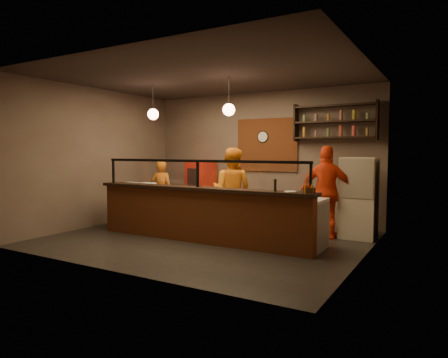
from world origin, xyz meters
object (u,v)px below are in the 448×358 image
Objects in this scene: cook_left at (162,191)px; condiment_caddy at (309,190)px; pizza_dough at (204,193)px; pepper_mill at (275,185)px; cook_right at (327,192)px; wall_clock at (263,137)px; red_cooler at (201,190)px; cook_mid at (232,190)px; fridge at (359,198)px.

cook_left is 9.59× the size of condiment_caddy.
pepper_mill is (1.75, -0.47, 0.26)m from pizza_dough.
cook_left is 4.11m from cook_right.
wall_clock is 2.16m from red_cooler.
cook_left is 2.74× the size of pizza_dough.
condiment_caddy reaches higher than pizza_dough.
wall_clock is 2.02m from cook_mid.
cook_mid is at bearing -30.17° from red_cooler.
red_cooler is at bearing 146.81° from condiment_caddy.
pizza_dough is at bearing 164.87° from pepper_mill.
red_cooler reaches higher than pizza_dough.
fridge is at bearing 62.71° from pepper_mill.
condiment_caddy is at bearing 1.81° from pepper_mill.
condiment_caddy is (2.10, -2.76, -1.00)m from wall_clock.
cook_mid reaches higher than pizza_dough.
wall_clock is 0.20× the size of red_cooler.
pepper_mill is (3.65, -1.46, 0.40)m from cook_left.
condiment_caddy is (2.08, -1.13, 0.20)m from cook_mid.
red_cooler is 2.64× the size of pizza_dough.
red_cooler is (0.50, 1.01, -0.03)m from cook_left.
cook_right reaches higher than pepper_mill.
red_cooler is at bearing 125.09° from pizza_dough.
pepper_mill is at bearing 67.11° from cook_right.
cook_right reaches higher than cook_left.
cook_left is at bearing 161.26° from condiment_caddy.
cook_left is 2.15m from pizza_dough.
pizza_dough is (-2.75, -1.46, 0.09)m from fridge.
wall_clock is at bearing -98.31° from cook_mid.
red_cooler is 9.24× the size of condiment_caddy.
wall_clock is 3.30m from pepper_mill.
condiment_caddy is at bearing -102.29° from fridge.
fridge reaches higher than red_cooler.
pizza_dough is (1.40, -2.00, 0.17)m from red_cooler.
wall_clock is at bearing -38.49° from cook_right.
red_cooler is (-4.15, 0.54, -0.08)m from fridge.
pizza_dough is at bearing 19.90° from cook_right.
fridge reaches higher than pizza_dough.
pizza_dough is at bearing 169.04° from condiment_caddy.
cook_left is 0.82× the size of cook_right.
cook_mid reaches higher than pepper_mill.
cook_mid is 2.61m from fridge.
cook_mid is (2.17, -0.31, 0.15)m from cook_left.
cook_mid is at bearing 69.05° from pizza_dough.
cook_mid is 1.24× the size of red_cooler.
cook_left reaches higher than red_cooler.
cook_left is 1.04× the size of red_cooler.
cook_right is at bearing 167.43° from cook_left.
cook_left reaches higher than condiment_caddy.
cook_left is at bearing 152.58° from pizza_dough.
condiment_caddy is at bearing -52.77° from wall_clock.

